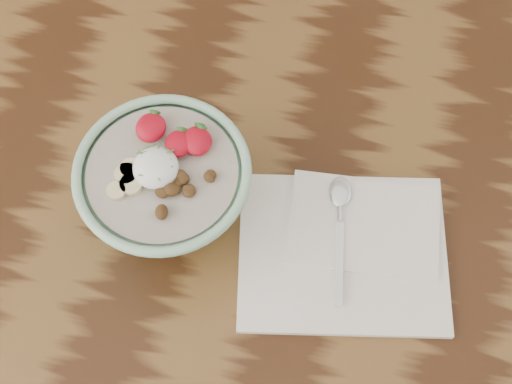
% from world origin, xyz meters
% --- Properties ---
extents(table, '(1.60, 0.90, 0.75)m').
position_xyz_m(table, '(0.00, 0.00, 0.66)').
color(table, '#361D0D').
rests_on(table, ground).
extents(breakfast_bowl, '(0.21, 0.21, 0.14)m').
position_xyz_m(breakfast_bowl, '(-0.18, -0.03, 0.82)').
color(breakfast_bowl, '#93C6A2').
rests_on(breakfast_bowl, table).
extents(napkin, '(0.30, 0.26, 0.02)m').
position_xyz_m(napkin, '(0.05, -0.04, 0.76)').
color(napkin, white).
rests_on(napkin, table).
extents(spoon, '(0.05, 0.17, 0.01)m').
position_xyz_m(spoon, '(0.03, 0.01, 0.77)').
color(spoon, silver).
rests_on(spoon, napkin).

